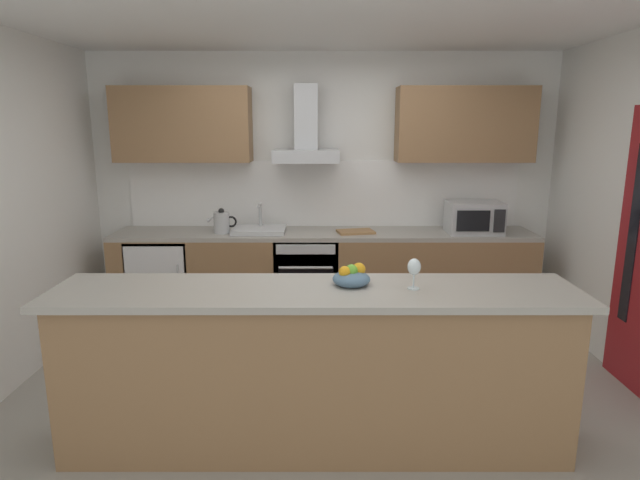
# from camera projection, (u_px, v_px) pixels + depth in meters

# --- Properties ---
(ground) EXTENTS (5.57, 4.63, 0.02)m
(ground) POSITION_uv_depth(u_px,v_px,m) (323.00, 396.00, 3.82)
(ground) COLOR gray
(ceiling) EXTENTS (5.57, 4.63, 0.02)m
(ceiling) POSITION_uv_depth(u_px,v_px,m) (323.00, 9.00, 3.26)
(ceiling) COLOR white
(wall_back) EXTENTS (5.57, 0.12, 2.60)m
(wall_back) POSITION_uv_depth(u_px,v_px,m) (321.00, 186.00, 5.37)
(wall_back) COLOR white
(wall_back) RESTS_ON ground
(backsplash_tile) EXTENTS (3.89, 0.02, 0.66)m
(backsplash_tile) POSITION_uv_depth(u_px,v_px,m) (321.00, 194.00, 5.32)
(backsplash_tile) COLOR white
(counter_back) EXTENTS (4.02, 0.60, 0.90)m
(counter_back) POSITION_uv_depth(u_px,v_px,m) (321.00, 277.00, 5.18)
(counter_back) COLOR olive
(counter_back) RESTS_ON ground
(counter_island) EXTENTS (3.02, 0.64, 1.00)m
(counter_island) POSITION_uv_depth(u_px,v_px,m) (313.00, 369.00, 3.12)
(counter_island) COLOR olive
(counter_island) RESTS_ON ground
(upper_cabinets) EXTENTS (3.97, 0.32, 0.70)m
(upper_cabinets) POSITION_uv_depth(u_px,v_px,m) (321.00, 125.00, 5.02)
(upper_cabinets) COLOR olive
(oven) EXTENTS (0.60, 0.62, 0.80)m
(oven) POSITION_uv_depth(u_px,v_px,m) (304.00, 276.00, 5.16)
(oven) COLOR slate
(oven) RESTS_ON ground
(refrigerator) EXTENTS (0.58, 0.60, 0.85)m
(refrigerator) POSITION_uv_depth(u_px,v_px,m) (162.00, 280.00, 5.16)
(refrigerator) COLOR white
(refrigerator) RESTS_ON ground
(microwave) EXTENTS (0.50, 0.38, 0.30)m
(microwave) POSITION_uv_depth(u_px,v_px,m) (472.00, 217.00, 5.01)
(microwave) COLOR #B7BABC
(microwave) RESTS_ON counter_back
(sink) EXTENTS (0.50, 0.40, 0.26)m
(sink) POSITION_uv_depth(u_px,v_px,m) (257.00, 229.00, 5.06)
(sink) COLOR silver
(sink) RESTS_ON counter_back
(kettle) EXTENTS (0.29, 0.15, 0.24)m
(kettle) POSITION_uv_depth(u_px,v_px,m) (219.00, 222.00, 5.00)
(kettle) COLOR #B7BABC
(kettle) RESTS_ON counter_back
(range_hood) EXTENTS (0.62, 0.45, 0.72)m
(range_hood) POSITION_uv_depth(u_px,v_px,m) (304.00, 138.00, 5.00)
(range_hood) COLOR #B7BABC
(wine_glass) EXTENTS (0.08, 0.08, 0.18)m
(wine_glass) POSITION_uv_depth(u_px,v_px,m) (412.00, 268.00, 2.99)
(wine_glass) COLOR silver
(wine_glass) RESTS_ON counter_island
(fruit_bowl) EXTENTS (0.22, 0.22, 0.13)m
(fruit_bowl) POSITION_uv_depth(u_px,v_px,m) (349.00, 277.00, 3.08)
(fruit_bowl) COLOR slate
(fruit_bowl) RESTS_ON counter_island
(chopping_board) EXTENTS (0.38, 0.29, 0.02)m
(chopping_board) POSITION_uv_depth(u_px,v_px,m) (353.00, 232.00, 5.04)
(chopping_board) COLOR #9E7247
(chopping_board) RESTS_ON counter_back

